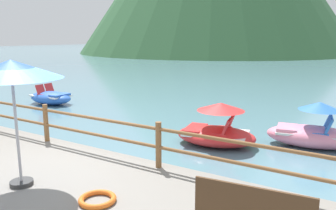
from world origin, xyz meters
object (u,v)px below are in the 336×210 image
(beach_umbrella, at_px, (11,71))
(pedal_boat_1, at_px, (313,132))
(life_ring, at_px, (97,199))
(pedal_boat_0, at_px, (216,130))
(pedal_boat_2, at_px, (51,97))

(beach_umbrella, xyz_separation_m, pedal_boat_1, (3.93, 6.31, -2.02))
(beach_umbrella, distance_m, life_ring, 2.58)
(beach_umbrella, relative_size, pedal_boat_0, 0.92)
(beach_umbrella, bearing_deg, life_ring, 8.37)
(life_ring, height_order, pedal_boat_1, pedal_boat_1)
(life_ring, xyz_separation_m, pedal_boat_1, (2.32, 6.07, -0.02))
(life_ring, distance_m, pedal_boat_1, 6.50)
(pedal_boat_0, relative_size, pedal_boat_1, 0.94)
(beach_umbrella, relative_size, pedal_boat_1, 0.86)
(pedal_boat_1, height_order, pedal_boat_2, pedal_boat_1)
(beach_umbrella, distance_m, pedal_boat_1, 7.70)
(life_ring, bearing_deg, pedal_boat_1, 69.07)
(pedal_boat_0, height_order, pedal_boat_2, pedal_boat_0)
(life_ring, height_order, pedal_boat_0, pedal_boat_0)
(pedal_boat_2, bearing_deg, pedal_boat_1, -1.71)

